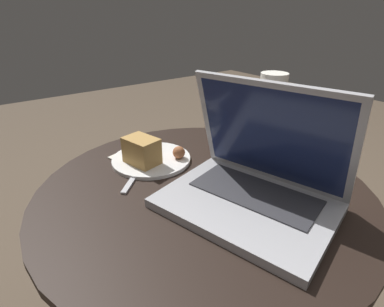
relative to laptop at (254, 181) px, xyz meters
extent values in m
cylinder|color=black|center=(-0.11, -0.04, -0.30)|extent=(0.07, 0.07, 0.47)
cylinder|color=black|center=(-0.11, -0.04, -0.06)|extent=(0.72, 0.72, 0.02)
cube|color=silver|center=(-0.30, -0.08, -0.05)|extent=(0.17, 0.14, 0.00)
cube|color=#B2B2B7|center=(0.01, -0.03, -0.04)|extent=(0.37, 0.30, 0.02)
cube|color=#333338|center=(0.00, 0.01, -0.03)|extent=(0.27, 0.17, 0.00)
cube|color=#B2B2B7|center=(-0.01, 0.05, 0.08)|extent=(0.33, 0.15, 0.22)
cube|color=#19234C|center=(-0.01, 0.05, 0.08)|extent=(0.30, 0.14, 0.20)
cylinder|color=gold|center=(-0.09, 0.14, 0.05)|extent=(0.06, 0.06, 0.19)
cylinder|color=white|center=(-0.09, 0.14, 0.16)|extent=(0.06, 0.06, 0.03)
cylinder|color=white|center=(-0.28, -0.07, -0.04)|extent=(0.20, 0.20, 0.01)
cube|color=tan|center=(-0.27, -0.10, -0.01)|extent=(0.09, 0.07, 0.06)
sphere|color=#9E5B38|center=(-0.34, -0.08, -0.02)|extent=(0.04, 0.04, 0.04)
sphere|color=#9E5B38|center=(-0.24, -0.01, -0.02)|extent=(0.03, 0.03, 0.03)
cube|color=silver|center=(-0.22, -0.15, -0.05)|extent=(0.09, 0.10, 0.00)
cube|color=silver|center=(-0.28, -0.09, -0.05)|extent=(0.05, 0.05, 0.00)
camera|label=1|loc=(0.33, -0.40, 0.30)|focal=28.00mm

